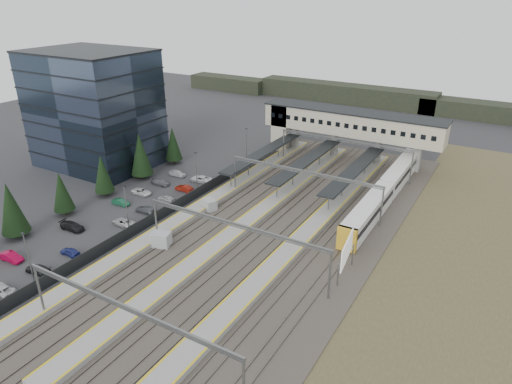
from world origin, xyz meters
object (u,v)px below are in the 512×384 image
Objects in this scene: relay_cabin_far at (210,205)px; train at (385,191)px; relay_cabin_near at (161,240)px; office_building at (94,109)px; footbridge at (339,124)px; billboard at (347,251)px.

relay_cabin_far is 31.73m from train.
relay_cabin_far is (-0.86, 13.66, -0.13)m from relay_cabin_near.
relay_cabin_near is at bearing -30.48° from office_building.
relay_cabin_far is (34.57, -7.19, -11.16)m from office_building.
office_building is 53.18m from footbridge.
office_building is at bearing -168.92° from train.
relay_cabin_near is 51.96m from footbridge.
office_building is 61.96m from train.
relay_cabin_near is at bearing -165.72° from billboard.
office_building is at bearing 168.24° from relay_cabin_far.
relay_cabin_near is at bearing -127.01° from train.
relay_cabin_far is at bearing -143.32° from train.
billboard reaches higher than relay_cabin_far.
footbridge is 0.98× the size of train.
billboard is (18.30, -44.09, -4.06)m from footbridge.
billboard is at bearing 14.28° from relay_cabin_near.
train is at bearing 52.99° from relay_cabin_near.
office_building reaches higher than footbridge.
relay_cabin_far is 0.43× the size of billboard.
office_building is 0.60× the size of footbridge.
relay_cabin_far is at bearing -11.76° from office_building.
relay_cabin_near is 0.08× the size of train.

